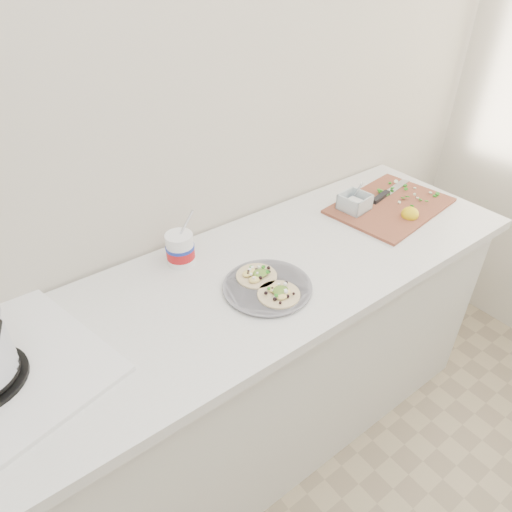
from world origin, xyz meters
TOP-DOWN VIEW (x-y plane):
  - counter at (0.00, 1.43)m, footprint 2.44×0.66m
  - taco_plate at (0.18, 1.33)m, footprint 0.29×0.29m
  - tub at (0.03, 1.62)m, footprint 0.10×0.10m
  - cutboard at (0.90, 1.45)m, footprint 0.53×0.40m

SIDE VIEW (x-z plane):
  - counter at x=0.00m, z-range 0.00..0.90m
  - taco_plate at x=0.18m, z-range 0.90..0.94m
  - cutboard at x=0.90m, z-range 0.88..0.96m
  - tub at x=0.03m, z-range 0.86..1.08m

